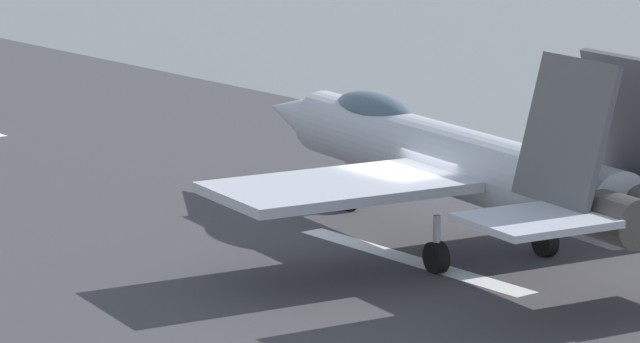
% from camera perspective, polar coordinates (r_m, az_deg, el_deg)
% --- Properties ---
extents(ground_plane, '(400.00, 400.00, 0.00)m').
position_cam_1_polar(ground_plane, '(42.26, 2.86, -2.92)').
color(ground_plane, slate).
extents(runway_strip, '(240.00, 26.00, 0.02)m').
position_cam_1_polar(runway_strip, '(42.25, 2.88, -2.91)').
color(runway_strip, '#3D3B3D').
rests_on(runway_strip, ground).
extents(fighter_jet, '(18.01, 13.93, 5.54)m').
position_cam_1_polar(fighter_jet, '(42.79, 4.43, 0.46)').
color(fighter_jet, '#ADB0B8').
rests_on(fighter_jet, ground).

